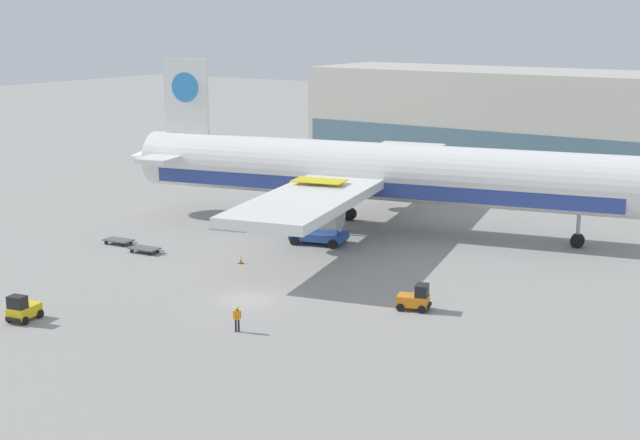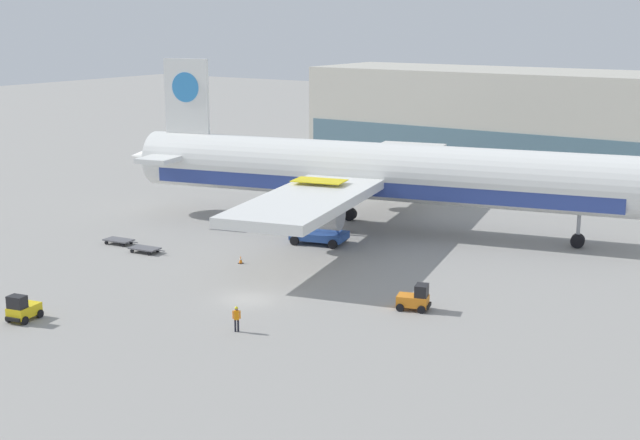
% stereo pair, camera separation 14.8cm
% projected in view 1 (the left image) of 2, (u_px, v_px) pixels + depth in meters
% --- Properties ---
extents(ground_plane, '(400.00, 400.00, 0.00)m').
position_uv_depth(ground_plane, '(248.00, 299.00, 68.94)').
color(ground_plane, gray).
extents(terminal_building, '(90.00, 18.20, 14.00)m').
position_uv_depth(terminal_building, '(624.00, 127.00, 118.70)').
color(terminal_building, '#BCB7A8').
rests_on(terminal_building, ground_plane).
extents(airplane_main, '(57.27, 48.58, 17.00)m').
position_uv_depth(airplane_main, '(371.00, 173.00, 90.32)').
color(airplane_main, white).
rests_on(airplane_main, ground_plane).
extents(scissor_lift_loader, '(5.73, 4.34, 6.20)m').
position_uv_depth(scissor_lift_loader, '(319.00, 220.00, 85.44)').
color(scissor_lift_loader, '#284C99').
rests_on(scissor_lift_loader, ground_plane).
extents(baggage_tug_foreground, '(2.74, 2.21, 2.00)m').
position_uv_depth(baggage_tug_foreground, '(415.00, 299.00, 66.29)').
color(baggage_tug_foreground, orange).
rests_on(baggage_tug_foreground, ground_plane).
extents(baggage_tug_mid, '(2.03, 2.67, 2.00)m').
position_uv_depth(baggage_tug_mid, '(23.00, 309.00, 63.88)').
color(baggage_tug_mid, yellow).
rests_on(baggage_tug_mid, ground_plane).
extents(baggage_dolly_lead, '(3.76, 1.80, 0.48)m').
position_uv_depth(baggage_dolly_lead, '(119.00, 240.00, 85.51)').
color(baggage_dolly_lead, '#56565B').
rests_on(baggage_dolly_lead, ground_plane).
extents(baggage_dolly_second, '(3.76, 1.80, 0.48)m').
position_uv_depth(baggage_dolly_second, '(145.00, 249.00, 82.45)').
color(baggage_dolly_second, '#56565B').
rests_on(baggage_dolly_second, ground_plane).
extents(ground_crew_near, '(0.47, 0.40, 1.84)m').
position_uv_depth(ground_crew_near, '(237.00, 317.00, 61.61)').
color(ground_crew_near, black).
rests_on(ground_crew_near, ground_plane).
extents(traffic_cone_near, '(0.40, 0.40, 0.70)m').
position_uv_depth(traffic_cone_near, '(241.00, 260.00, 78.87)').
color(traffic_cone_near, black).
rests_on(traffic_cone_near, ground_plane).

